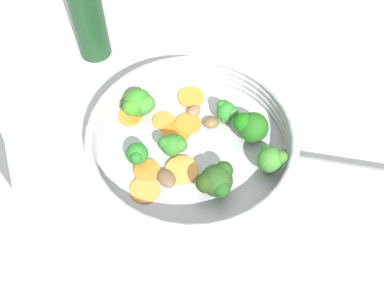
{
  "coord_description": "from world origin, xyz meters",
  "views": [
    {
      "loc": [
        -0.31,
        0.19,
        0.56
      ],
      "look_at": [
        0.0,
        0.0,
        0.03
      ],
      "focal_mm": 42.0,
      "sensor_mm": 36.0,
      "label": 1
    }
  ],
  "objects_px": {
    "carrot_slice_4": "(145,190)",
    "broccoli_floret_4": "(139,104)",
    "carrot_slice_1": "(188,124)",
    "carrot_slice_6": "(130,116)",
    "mushroom_piece_1": "(211,123)",
    "skillet": "(192,153)",
    "broccoli_floret_3": "(216,181)",
    "mushroom_piece_0": "(167,178)",
    "carrot_slice_0": "(176,133)",
    "broccoli_floret_6": "(271,159)",
    "carrot_slice_3": "(164,121)",
    "broccoli_floret_1": "(173,144)",
    "broccoli_floret_2": "(137,155)",
    "carrot_slice_2": "(148,172)",
    "mushroom_piece_2": "(194,111)",
    "carrot_slice_5": "(182,170)",
    "broccoli_floret_5": "(226,111)",
    "oil_bottle": "(84,1)",
    "broccoli_floret_0": "(251,126)",
    "carrot_slice_7": "(191,97)"
  },
  "relations": [
    {
      "from": "carrot_slice_4",
      "to": "broccoli_floret_4",
      "type": "xyz_separation_m",
      "value": [
        0.12,
        -0.05,
        0.03
      ]
    },
    {
      "from": "carrot_slice_1",
      "to": "carrot_slice_6",
      "type": "xyz_separation_m",
      "value": [
        0.06,
        0.07,
        -0.0
      ]
    },
    {
      "from": "carrot_slice_1",
      "to": "mushroom_piece_1",
      "type": "bearing_deg",
      "value": -122.56
    },
    {
      "from": "carrot_slice_6",
      "to": "broccoli_floret_4",
      "type": "relative_size",
      "value": 0.71
    },
    {
      "from": "skillet",
      "to": "broccoli_floret_3",
      "type": "distance_m",
      "value": 0.08
    },
    {
      "from": "mushroom_piece_0",
      "to": "carrot_slice_0",
      "type": "bearing_deg",
      "value": -39.24
    },
    {
      "from": "skillet",
      "to": "broccoli_floret_6",
      "type": "xyz_separation_m",
      "value": [
        -0.09,
        -0.07,
        0.04
      ]
    },
    {
      "from": "carrot_slice_3",
      "to": "broccoli_floret_4",
      "type": "bearing_deg",
      "value": 46.61
    },
    {
      "from": "broccoli_floret_1",
      "to": "broccoli_floret_2",
      "type": "height_order",
      "value": "broccoli_floret_1"
    },
    {
      "from": "carrot_slice_2",
      "to": "mushroom_piece_2",
      "type": "xyz_separation_m",
      "value": [
        0.06,
        -0.11,
        0.0
      ]
    },
    {
      "from": "carrot_slice_6",
      "to": "carrot_slice_1",
      "type": "bearing_deg",
      "value": -130.15
    },
    {
      "from": "skillet",
      "to": "mushroom_piece_2",
      "type": "relative_size",
      "value": 12.03
    },
    {
      "from": "carrot_slice_3",
      "to": "carrot_slice_6",
      "type": "distance_m",
      "value": 0.05
    },
    {
      "from": "carrot_slice_5",
      "to": "mushroom_piece_2",
      "type": "height_order",
      "value": "mushroom_piece_2"
    },
    {
      "from": "carrot_slice_4",
      "to": "broccoli_floret_5",
      "type": "distance_m",
      "value": 0.17
    },
    {
      "from": "carrot_slice_6",
      "to": "mushroom_piece_1",
      "type": "height_order",
      "value": "mushroom_piece_1"
    },
    {
      "from": "carrot_slice_5",
      "to": "broccoli_floret_5",
      "type": "distance_m",
      "value": 0.11
    },
    {
      "from": "skillet",
      "to": "carrot_slice_2",
      "type": "bearing_deg",
      "value": 92.3
    },
    {
      "from": "carrot_slice_6",
      "to": "broccoli_floret_2",
      "type": "xyz_separation_m",
      "value": [
        -0.08,
        0.03,
        0.02
      ]
    },
    {
      "from": "skillet",
      "to": "oil_bottle",
      "type": "distance_m",
      "value": 0.29
    },
    {
      "from": "broccoli_floret_0",
      "to": "broccoli_floret_5",
      "type": "xyz_separation_m",
      "value": [
        0.05,
        0.01,
        -0.01
      ]
    },
    {
      "from": "broccoli_floret_0",
      "to": "broccoli_floret_6",
      "type": "bearing_deg",
      "value": 172.43
    },
    {
      "from": "broccoli_floret_6",
      "to": "mushroom_piece_0",
      "type": "bearing_deg",
      "value": 65.45
    },
    {
      "from": "carrot_slice_1",
      "to": "broccoli_floret_5",
      "type": "xyz_separation_m",
      "value": [
        -0.02,
        -0.05,
        0.02
      ]
    },
    {
      "from": "carrot_slice_3",
      "to": "broccoli_floret_6",
      "type": "distance_m",
      "value": 0.18
    },
    {
      "from": "carrot_slice_2",
      "to": "oil_bottle",
      "type": "distance_m",
      "value": 0.29
    },
    {
      "from": "skillet",
      "to": "carrot_slice_2",
      "type": "distance_m",
      "value": 0.07
    },
    {
      "from": "mushroom_piece_0",
      "to": "oil_bottle",
      "type": "relative_size",
      "value": 0.12
    },
    {
      "from": "skillet",
      "to": "broccoli_floret_2",
      "type": "bearing_deg",
      "value": 76.34
    },
    {
      "from": "carrot_slice_3",
      "to": "broccoli_floret_1",
      "type": "xyz_separation_m",
      "value": [
        -0.06,
        0.02,
        0.02
      ]
    },
    {
      "from": "carrot_slice_7",
      "to": "carrot_slice_3",
      "type": "bearing_deg",
      "value": 106.79
    },
    {
      "from": "carrot_slice_1",
      "to": "carrot_slice_2",
      "type": "relative_size",
      "value": 1.04
    },
    {
      "from": "carrot_slice_0",
      "to": "oil_bottle",
      "type": "bearing_deg",
      "value": 6.85
    },
    {
      "from": "broccoli_floret_2",
      "to": "carrot_slice_5",
      "type": "bearing_deg",
      "value": -132.76
    },
    {
      "from": "broccoli_floret_4",
      "to": "mushroom_piece_2",
      "type": "bearing_deg",
      "value": -114.95
    },
    {
      "from": "broccoli_floret_2",
      "to": "skillet",
      "type": "bearing_deg",
      "value": -103.66
    },
    {
      "from": "carrot_slice_0",
      "to": "mushroom_piece_1",
      "type": "bearing_deg",
      "value": -104.21
    },
    {
      "from": "broccoli_floret_5",
      "to": "oil_bottle",
      "type": "bearing_deg",
      "value": 22.6
    },
    {
      "from": "carrot_slice_7",
      "to": "mushroom_piece_0",
      "type": "relative_size",
      "value": 1.31
    },
    {
      "from": "carrot_slice_4",
      "to": "mushroom_piece_0",
      "type": "bearing_deg",
      "value": -91.11
    },
    {
      "from": "carrot_slice_4",
      "to": "mushroom_piece_0",
      "type": "xyz_separation_m",
      "value": [
        -0.0,
        -0.03,
        0.0
      ]
    },
    {
      "from": "broccoli_floret_4",
      "to": "broccoli_floret_5",
      "type": "xyz_separation_m",
      "value": [
        -0.07,
        -0.11,
        -0.01
      ]
    },
    {
      "from": "carrot_slice_3",
      "to": "broccoli_floret_1",
      "type": "relative_size",
      "value": 0.86
    },
    {
      "from": "carrot_slice_6",
      "to": "carrot_slice_4",
      "type": "bearing_deg",
      "value": 162.66
    },
    {
      "from": "broccoli_floret_6",
      "to": "broccoli_floret_0",
      "type": "bearing_deg",
      "value": -7.57
    },
    {
      "from": "carrot_slice_2",
      "to": "broccoli_floret_6",
      "type": "height_order",
      "value": "broccoli_floret_6"
    },
    {
      "from": "broccoli_floret_0",
      "to": "mushroom_piece_1",
      "type": "relative_size",
      "value": 2.06
    },
    {
      "from": "carrot_slice_0",
      "to": "broccoli_floret_6",
      "type": "distance_m",
      "value": 0.15
    },
    {
      "from": "broccoli_floret_3",
      "to": "mushroom_piece_1",
      "type": "xyz_separation_m",
      "value": [
        0.1,
        -0.06,
        -0.02
      ]
    },
    {
      "from": "carrot_slice_0",
      "to": "carrot_slice_2",
      "type": "relative_size",
      "value": 1.11
    }
  ]
}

